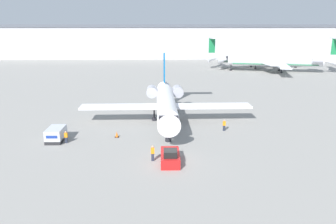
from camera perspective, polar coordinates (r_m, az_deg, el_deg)
The scene contains 11 objects.
ground_plane at distance 36.95m, azimuth 0.34°, elevation -9.03°, with size 600.00×600.00×0.00m, color gray.
terminal_building at distance 153.91m, azimuth -0.85°, elevation 12.22°, with size 180.00×16.80×15.01m.
airplane_main at distance 51.92m, azimuth -0.36°, elevation 1.82°, with size 27.05×24.45×10.19m.
pushback_tug at distance 37.04m, azimuth 0.38°, elevation -7.82°, with size 2.10×4.36×1.84m.
luggage_cart at distance 46.12m, azimuth -18.92°, elevation -3.70°, with size 2.05×3.51×1.81m.
worker_near_tug at distance 37.43m, azimuth -2.69°, elevation -7.11°, with size 0.40×0.26×1.83m.
worker_by_wing at distance 48.42m, azimuth 9.75°, elevation -2.25°, with size 0.40×0.24×1.67m.
worker_on_apron at distance 44.87m, azimuth -17.34°, elevation -4.16°, with size 0.40×0.24×1.63m.
traffic_cone_left at distance 45.70m, azimuth -8.91°, elevation -3.90°, with size 0.58×0.58×0.81m.
airplane_parked_far_left at distance 121.19m, azimuth 15.19°, elevation 9.16°, with size 35.85×35.75×10.60m.
airplane_parked_far_right at distance 113.49m, azimuth 18.48°, elevation 8.58°, with size 37.37×30.99×10.92m.
Camera 1 is at (-0.91, -33.73, 15.06)m, focal length 35.00 mm.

